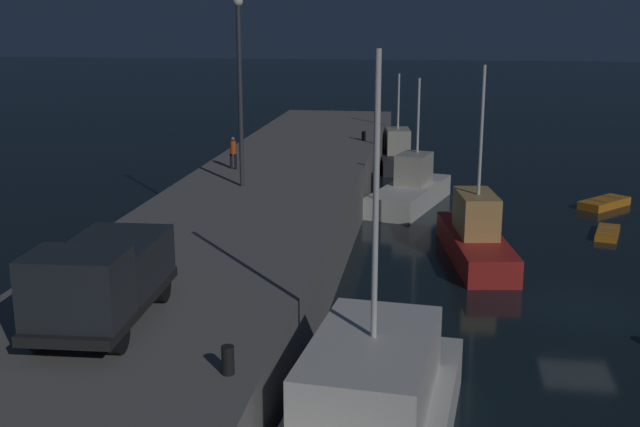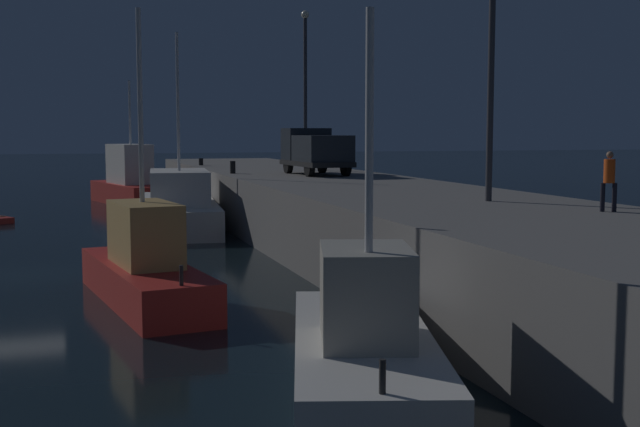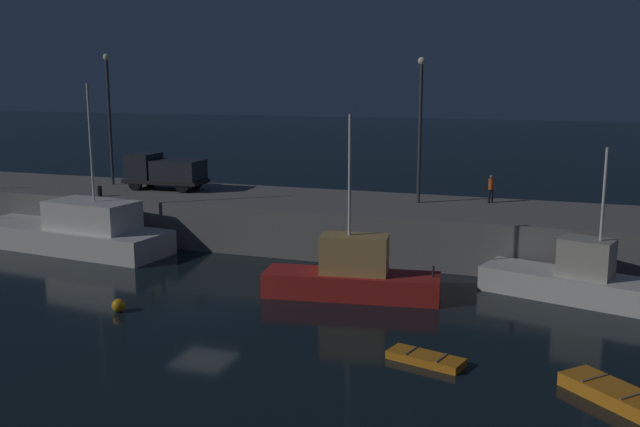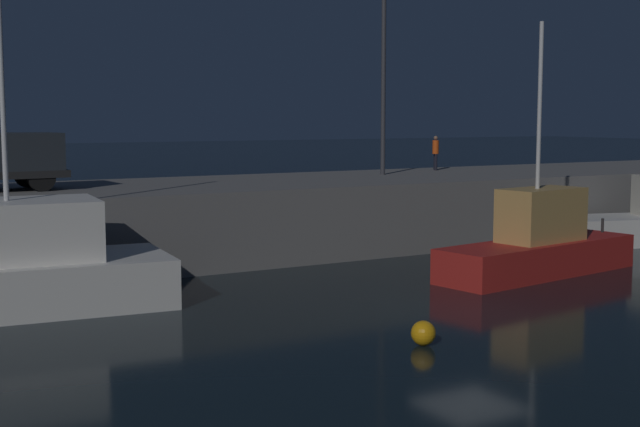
% 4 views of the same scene
% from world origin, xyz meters
% --- Properties ---
extents(ground_plane, '(320.00, 320.00, 0.00)m').
position_xyz_m(ground_plane, '(0.00, 0.00, 0.00)').
color(ground_plane, black).
extents(pier_quay, '(71.84, 8.25, 2.72)m').
position_xyz_m(pier_quay, '(0.00, 13.04, 1.36)').
color(pier_quay, slate).
rests_on(pier_quay, ground).
extents(fishing_trawler_red, '(7.60, 3.36, 6.38)m').
position_xyz_m(fishing_trawler_red, '(26.68, 7.92, 0.86)').
color(fishing_trawler_red, '#232328').
rests_on(fishing_trawler_red, ground).
extents(fishing_boat_blue, '(8.21, 3.30, 8.28)m').
position_xyz_m(fishing_boat_blue, '(5.79, 3.52, 1.01)').
color(fishing_boat_blue, red).
rests_on(fishing_boat_blue, ground).
extents(fishing_boat_orange, '(8.19, 4.53, 6.91)m').
position_xyz_m(fishing_boat_orange, '(15.27, 6.62, 0.88)').
color(fishing_boat_orange, silver).
rests_on(fishing_boat_orange, ground).
extents(dinghy_orange_near, '(3.29, 3.15, 0.48)m').
position_xyz_m(dinghy_orange_near, '(16.47, -3.93, 0.22)').
color(dinghy_orange_near, orange).
rests_on(dinghy_orange_near, ground).
extents(dinghy_red_small, '(2.85, 1.64, 0.32)m').
position_xyz_m(dinghy_red_small, '(10.45, -2.93, 0.14)').
color(dinghy_red_small, orange).
rests_on(dinghy_red_small, ground).
extents(lamp_post_east, '(0.44, 0.44, 8.31)m').
position_xyz_m(lamp_post_east, '(6.60, 13.95, 7.55)').
color(lamp_post_east, '#38383D').
rests_on(lamp_post_east, pier_quay).
extents(utility_truck, '(5.38, 2.44, 2.33)m').
position_xyz_m(utility_truck, '(-10.06, 13.41, 3.95)').
color(utility_truck, black).
rests_on(utility_truck, pier_quay).
extents(dockworker, '(0.40, 0.40, 1.62)m').
position_xyz_m(dockworker, '(10.56, 15.37, 3.64)').
color(dockworker, black).
rests_on(dockworker, pier_quay).
extents(bollard_west, '(0.28, 0.28, 0.56)m').
position_xyz_m(bollard_west, '(20.74, 9.73, 3.00)').
color(bollard_west, black).
rests_on(bollard_west, pier_quay).
extents(bollard_east, '(0.28, 0.28, 0.64)m').
position_xyz_m(bollard_east, '(-12.34, 9.65, 3.04)').
color(bollard_east, black).
rests_on(bollard_east, pier_quay).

